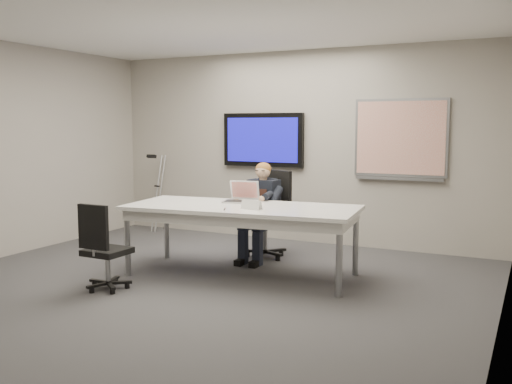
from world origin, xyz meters
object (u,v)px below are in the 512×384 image
at_px(laptop, 241,197).
at_px(office_chair_far, 268,230).
at_px(office_chair_near, 105,263).
at_px(seated_person, 258,222).
at_px(conference_table, 242,214).

bearing_deg(laptop, office_chair_far, 74.16).
xyz_separation_m(office_chair_near, seated_person, (0.86, 1.88, 0.22)).
bearing_deg(laptop, conference_table, -74.09).
height_order(conference_table, office_chair_near, office_chair_near).
xyz_separation_m(conference_table, seated_person, (-0.14, 0.71, -0.21)).
distance_m(office_chair_near, seated_person, 2.08).
bearing_deg(office_chair_near, conference_table, -129.87).
relative_size(office_chair_near, laptop, 2.31).
distance_m(seated_person, laptop, 0.56).
relative_size(conference_table, office_chair_near, 2.96).
relative_size(seated_person, laptop, 3.13).
xyz_separation_m(conference_table, office_chair_near, (-1.00, -1.17, -0.43)).
bearing_deg(conference_table, laptop, 112.37).
relative_size(office_chair_far, seated_person, 0.91).
xyz_separation_m(office_chair_near, laptop, (0.84, 1.45, 0.58)).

